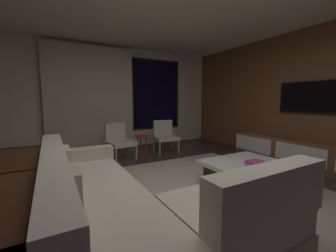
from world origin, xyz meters
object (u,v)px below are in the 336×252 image
Objects in this scene: sectional_couch at (129,207)px; accent_chair_by_curtain at (119,139)px; accent_chair_near_window at (165,134)px; coffee_table at (251,175)px; mounted_tv at (307,97)px; media_console at (308,155)px; book_stack_on_coffee_table at (255,164)px; console_table_behind_couch at (10,214)px; side_stool at (142,139)px.

accent_chair_by_curtain is at bearing 75.58° from sectional_couch.
sectional_couch is at bearing -124.41° from accent_chair_near_window.
coffee_table is 1.08× the size of mounted_tv.
media_console is at bearing 2.92° from coffee_table.
accent_chair_near_window is at bearing 4.22° from accent_chair_by_curtain.
accent_chair_by_curtain reaches higher than coffee_table.
accent_chair_by_curtain is (-1.16, 2.63, 0.03)m from book_stack_on_coffee_table.
book_stack_on_coffee_table is 2.72m from accent_chair_near_window.
sectional_couch reaches higher than console_table_behind_couch.
accent_chair_near_window is (1.90, 2.77, 0.14)m from sectional_couch.
side_stool is 3.58m from mounted_tv.
mounted_tv reaches higher than sectional_couch.
console_table_behind_couch reaches higher than media_console.
accent_chair_by_curtain is at bearing 140.86° from media_console.
media_console is 1.48× the size of console_table_behind_couch.
sectional_couch is 5.43× the size of side_stool.
media_console is at bearing 4.31° from sectional_couch.
side_stool is (-0.62, 0.01, -0.06)m from accent_chair_near_window.
console_table_behind_couch is at bearing -122.12° from accent_chair_by_curtain.
accent_chair_by_curtain reaches higher than media_console.
console_table_behind_couch is (-4.56, -0.15, 0.16)m from media_console.
coffee_table is at bearing -63.22° from accent_chair_by_curtain.
accent_chair_near_window is at bearing 130.03° from mounted_tv.
accent_chair_near_window reaches higher than coffee_table.
mounted_tv is (2.55, -2.31, 0.98)m from side_stool.
book_stack_on_coffee_table is 0.33× the size of accent_chair_near_window.
coffee_table is at bearing 52.95° from book_stack_on_coffee_table.
accent_chair_by_curtain is (-1.21, -0.09, 0.00)m from accent_chair_near_window.
book_stack_on_coffee_table is at bearing -127.05° from coffee_table.
accent_chair_near_window and accent_chair_by_curtain have the same top height.
accent_chair_near_window reaches higher than side_stool.
console_table_behind_couch is (-4.74, -0.34, -0.93)m from mounted_tv.
sectional_couch is at bearing -114.68° from side_stool.
console_table_behind_couch is at bearing -178.82° from coffee_table.
book_stack_on_coffee_table is 0.12× the size of console_table_behind_couch.
media_console is (3.65, 0.28, -0.04)m from sectional_couch.
console_table_behind_couch is at bearing -129.56° from side_stool.
mounted_tv reaches higher than book_stack_on_coffee_table.
coffee_table is at bearing -171.40° from mounted_tv.
accent_chair_by_curtain is 0.25× the size of media_console.
accent_chair_by_curtain is at bearing 57.88° from console_table_behind_couch.
mounted_tv is at bearing 4.14° from console_table_behind_couch.
accent_chair_near_window reaches higher than media_console.
book_stack_on_coffee_table is at bearing 1.80° from sectional_couch.
accent_chair_near_window is 0.62m from side_stool.
sectional_couch is at bearing -8.08° from console_table_behind_couch.
accent_chair_near_window is at bearing 125.03° from media_console.
media_console is (1.70, 0.09, 0.06)m from coffee_table.
accent_chair_near_window is 1.00× the size of accent_chair_by_curtain.
accent_chair_near_window is at bearing 43.23° from console_table_behind_couch.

